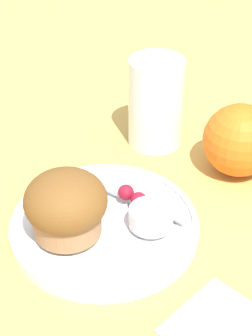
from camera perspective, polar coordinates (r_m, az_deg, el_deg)
name	(u,v)px	position (r m, az deg, el deg)	size (l,w,h in m)	color
ground_plane	(114,238)	(0.59, -1.28, -7.08)	(3.00, 3.00, 0.00)	tan
plate	(104,225)	(0.59, -2.23, -5.80)	(0.20, 0.20, 0.02)	white
muffin	(66,206)	(0.55, -6.12, -3.82)	(0.08, 0.08, 0.07)	#9E7047
cream_ramekin	(151,216)	(0.57, 2.56, -4.90)	(0.05, 0.05, 0.02)	silver
berry_pair	(132,196)	(0.60, 0.57, -2.84)	(0.03, 0.02, 0.02)	maroon
butter_knife	(127,194)	(0.61, 0.08, -2.68)	(0.15, 0.04, 0.00)	#B7B7BC
orange_fruit	(239,140)	(0.68, 11.46, 2.78)	(0.09, 0.09, 0.09)	orange
juice_glass	(156,103)	(0.71, 3.04, 6.66)	(0.07, 0.07, 0.12)	silver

